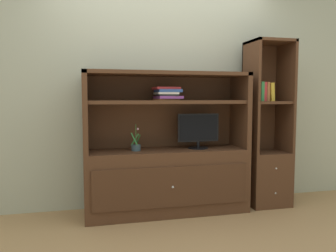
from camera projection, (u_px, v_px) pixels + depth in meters
The scene contains 8 objects.
ground_plane at pixel (177, 226), 3.16m from camera, with size 8.00×8.00×0.00m, color tan.
painted_rear_wall at pixel (160, 81), 3.76m from camera, with size 6.00×0.10×2.80m, color #ADB29E.
media_console at pixel (167, 167), 3.51m from camera, with size 1.69×0.50×1.47m.
tv_monitor at pixel (198, 130), 3.54m from camera, with size 0.45×0.21×0.37m.
potted_plant at pixel (136, 147), 3.39m from camera, with size 0.10×0.12×0.27m.
magazine_stack at pixel (167, 94), 3.44m from camera, with size 0.28×0.34×0.13m.
bookshelf_tall at pixel (266, 152), 3.77m from camera, with size 0.46×0.41×1.83m.
upright_book_row at pixel (262, 91), 3.69m from camera, with size 0.20×0.18×0.26m.
Camera 1 is at (-0.79, -2.96, 1.21)m, focal length 35.65 mm.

